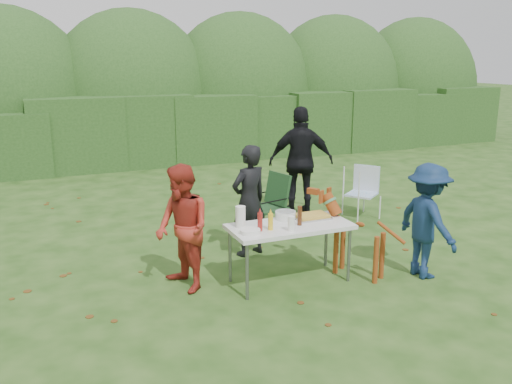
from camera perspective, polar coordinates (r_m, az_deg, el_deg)
name	(u,v)px	position (r m, az deg, el deg)	size (l,w,h in m)	color
ground	(282,280)	(6.90, 2.79, -9.20)	(80.00, 80.00, 0.00)	#1E4211
hedge_row	(146,132)	(14.10, -11.48, 6.23)	(22.00, 1.40, 1.70)	#23471C
shrub_backdrop	(133,97)	(15.59, -12.84, 9.68)	(20.00, 2.60, 3.20)	#3D6628
folding_table	(290,229)	(6.62, 3.60, -3.89)	(1.50, 0.70, 0.74)	silver
person_cook	(249,201)	(7.50, -0.73, -0.92)	(0.57, 0.38, 1.57)	black
person_red_jacket	(183,229)	(6.44, -7.73, -3.84)	(0.74, 0.58, 1.52)	#A52B20
person_black_puffy	(301,161)	(9.44, 4.77, 3.23)	(1.11, 0.46, 1.90)	black
child	(427,221)	(7.10, 17.58, -2.92)	(0.94, 0.54, 1.46)	#12284B
dog	(360,237)	(6.96, 10.84, -4.66)	(1.09, 0.44, 1.04)	brown
camping_chair	(267,204)	(8.45, 1.14, -1.32)	(0.60, 0.60, 0.96)	#1C401F
lawn_chair	(362,192)	(9.53, 11.06, 0.00)	(0.52, 0.52, 0.89)	#5891D1
food_tray	(312,218)	(6.88, 5.90, -2.69)	(0.45, 0.30, 0.02)	#B7B7BA
focaccia_bread	(312,215)	(6.87, 5.90, -2.47)	(0.40, 0.26, 0.04)	gold
mustard_bottle	(271,222)	(6.38, 1.54, -3.15)	(0.06, 0.06, 0.20)	yellow
ketchup_bottle	(260,222)	(6.34, 0.42, -3.16)	(0.06, 0.06, 0.22)	maroon
beer_bottle	(300,216)	(6.56, 4.62, -2.50)	(0.06, 0.06, 0.24)	#47230F
paper_towel_roll	(240,217)	(6.46, -1.65, -2.63)	(0.12, 0.12, 0.26)	white
cup_stack	(291,224)	(6.35, 3.70, -3.34)	(0.08, 0.08, 0.18)	white
pasta_bowl	(285,215)	(6.81, 3.12, -2.45)	(0.26, 0.26, 0.10)	silver
plate_stack	(250,231)	(6.27, -0.63, -4.17)	(0.24, 0.24, 0.05)	white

